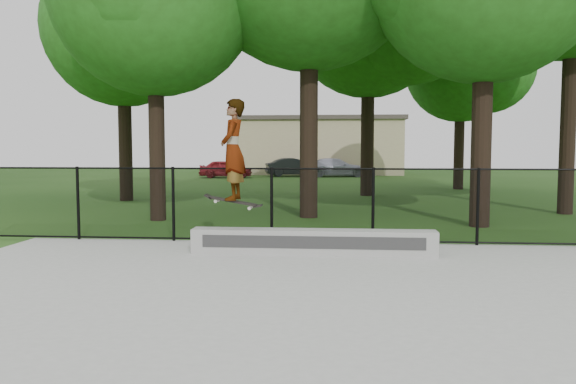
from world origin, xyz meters
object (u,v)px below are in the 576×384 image
object	(u,v)px
car_c	(336,168)
grind_ledge	(313,242)
car_a	(226,169)
skater_airborne	(233,151)
car_b	(294,167)

from	to	relation	value
car_c	grind_ledge	bearing A→B (deg)	170.89
car_a	grind_ledge	bearing A→B (deg)	-168.80
skater_airborne	car_c	bearing A→B (deg)	86.50
grind_ledge	car_a	world-z (taller)	car_a
car_c	car_a	bearing A→B (deg)	96.61
grind_ledge	car_a	xyz separation A→B (m)	(-6.90, 26.55, 0.31)
car_b	car_c	distance (m)	2.92
car_c	skater_airborne	distance (m)	28.61
grind_ledge	car_a	size ratio (longest dim) A/B	1.26
car_a	skater_airborne	world-z (taller)	skater_airborne
car_a	car_b	xyz separation A→B (m)	(4.31, 2.16, 0.04)
grind_ledge	car_b	world-z (taller)	car_b
grind_ledge	car_b	size ratio (longest dim) A/B	1.24
car_a	skater_airborne	bearing A→B (deg)	-171.71
car_a	car_b	bearing A→B (deg)	-66.81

